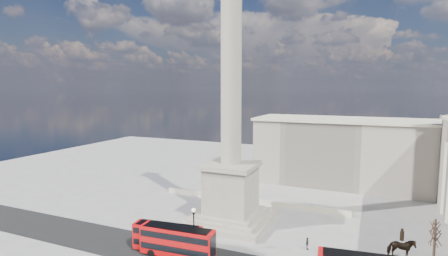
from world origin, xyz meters
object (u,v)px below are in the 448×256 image
nelsons_column (231,152)px  victorian_lamp (194,228)px  red_bus_a (178,242)px  red_bus_b (168,238)px  pedestrian_crossing (307,243)px

nelsons_column → victorian_lamp: 16.80m
red_bus_a → nelsons_column: bearing=79.5°
red_bus_a → red_bus_b: bearing=156.1°
red_bus_a → red_bus_b: red_bus_a is taller
red_bus_a → red_bus_b: (-2.16, 0.79, -0.13)m
nelsons_column → red_bus_a: size_ratio=4.49×
red_bus_a → pedestrian_crossing: 19.31m
red_bus_b → pedestrian_crossing: (18.72, 9.04, -1.27)m
red_bus_a → pedestrian_crossing: red_bus_a is taller
red_bus_b → nelsons_column: bearing=68.1°
nelsons_column → victorian_lamp: size_ratio=6.90×
pedestrian_crossing → victorian_lamp: bearing=109.5°
victorian_lamp → pedestrian_crossing: size_ratio=3.86×
victorian_lamp → pedestrian_crossing: (14.53, 8.75, -3.32)m
red_bus_b → victorian_lamp: victorian_lamp is taller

